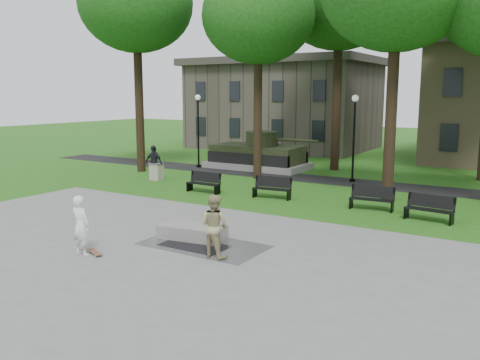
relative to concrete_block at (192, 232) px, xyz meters
The scene contains 21 objects.
ground 1.37m from the concrete_block, 81.63° to the left, with size 120.00×120.00×0.00m, color #275113.
plaza 3.68m from the concrete_block, 86.94° to the right, with size 22.00×16.00×0.02m, color gray.
footpath 13.34m from the concrete_block, 89.16° to the left, with size 44.00×2.60×0.01m, color black.
building_left 30.04m from the concrete_block, 111.21° to the left, with size 15.00×10.00×7.20m, color #4C443D.
tree_0 18.49m from the concrete_block, 138.80° to the left, with size 6.80×6.80×12.97m.
tree_1 15.31m from the concrete_block, 109.99° to the left, with size 6.20×6.20×11.63m.
tree_4 20.17m from the concrete_block, 95.94° to the left, with size 7.20×7.20×13.50m.
lamp_left 16.98m from the concrete_block, 125.72° to the left, with size 0.36×0.36×4.73m.
lamp_mid 13.89m from the concrete_block, 87.08° to the left, with size 0.36×0.36×4.73m.
tank_monument 16.57m from the concrete_block, 112.21° to the left, with size 7.45×3.40×2.40m.
puddle 0.85m from the concrete_block, 47.98° to the right, with size 2.20×1.20×0.00m, color black.
concrete_block is the anchor object (origin of this frame).
skateboard 3.25m from the concrete_block, 117.31° to the right, with size 0.78×0.20×0.07m, color brown.
skateboarder 3.66m from the concrete_block, 119.15° to the right, with size 0.66×0.44×1.82m, color white.
friend_watching 2.20m from the concrete_block, 34.40° to the right, with size 0.92×0.71×1.88m, color tan.
pedestrian_walker 12.37m from the concrete_block, 137.18° to the left, with size 1.14×0.47×1.94m, color black.
park_bench_0 8.13m from the concrete_block, 122.99° to the left, with size 1.81×0.57×1.00m.
park_bench_1 7.39m from the concrete_block, 97.00° to the left, with size 1.84×0.72×1.00m.
park_bench_2 8.34m from the concrete_block, 63.29° to the left, with size 1.83×0.67×1.00m.
park_bench_3 9.14m from the concrete_block, 47.40° to the left, with size 1.84×0.73×1.00m.
trash_bin 12.19m from the concrete_block, 136.57° to the left, with size 0.72×0.72×0.96m.
Camera 1 is at (9.79, -14.39, 4.79)m, focal length 38.00 mm.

